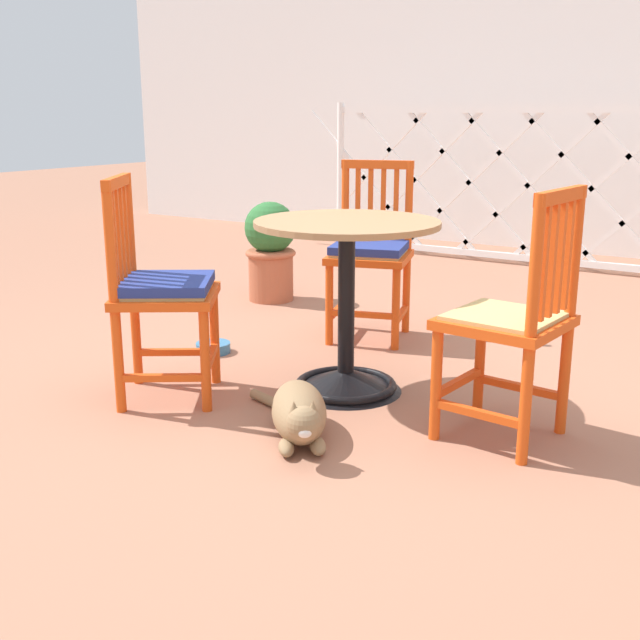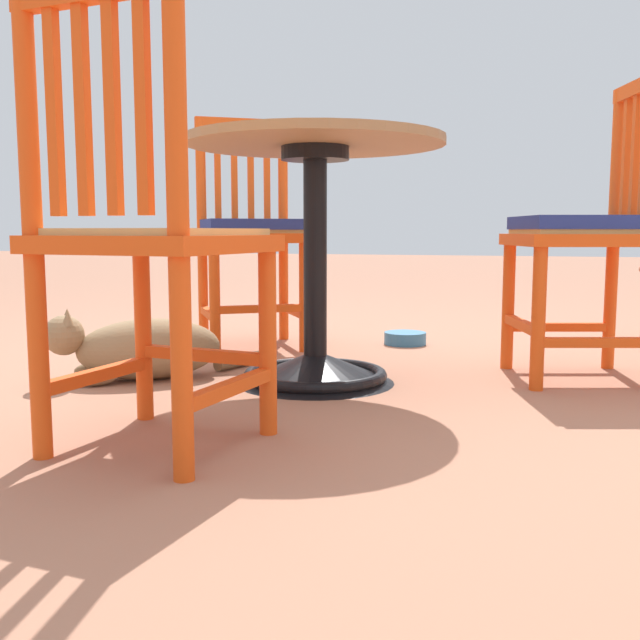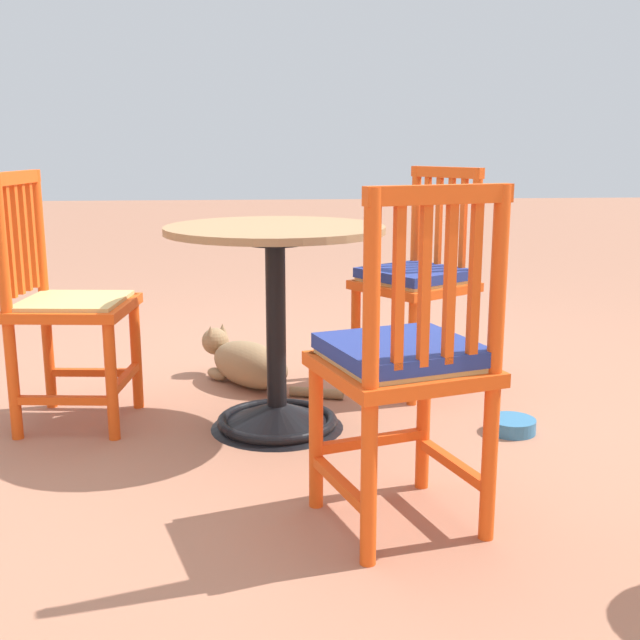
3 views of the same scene
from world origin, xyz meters
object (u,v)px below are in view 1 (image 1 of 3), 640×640
Objects in this scene: orange_chair_tucked_in at (512,323)px; orange_chair_near_fence at (161,292)px; cafe_table at (346,326)px; pet_water_bowl at (213,348)px; terracotta_planter at (271,249)px; tabby_cat at (299,415)px; orange_chair_by_planter at (370,254)px.

orange_chair_near_fence is at bearing -165.84° from orange_chair_tucked_in.
cafe_table reaches higher than pet_water_bowl.
cafe_table is 0.77m from orange_chair_tucked_in.
tabby_cat is at bearing -51.74° from terracotta_planter.
pet_water_bowl is (-0.52, -0.66, -0.42)m from orange_chair_by_planter.
terracotta_planter is at bearing 128.26° from tabby_cat.
orange_chair_by_planter reaches higher than tabby_cat.
orange_chair_by_planter is at bearing 108.09° from tabby_cat.
terracotta_planter is at bearing 156.15° from orange_chair_by_planter.
orange_chair_near_fence is 1.27m from orange_chair_by_planter.
orange_chair_by_planter is at bearing 139.67° from orange_chair_tucked_in.
pet_water_bowl is at bearing -68.94° from terracotta_planter.
terracotta_planter reaches higher than tabby_cat.
pet_water_bowl is (-0.83, 0.12, -0.26)m from cafe_table.
pet_water_bowl is (0.41, -1.07, -0.30)m from terracotta_planter.
orange_chair_tucked_in is at bearing -33.35° from terracotta_planter.
orange_chair_near_fence is at bearing 173.89° from tabby_cat.
orange_chair_near_fence is at bearing -68.82° from terracotta_planter.
orange_chair_tucked_in is (1.35, 0.34, -0.01)m from orange_chair_near_fence.
orange_chair_near_fence and orange_chair_tucked_in have the same top height.
orange_chair_by_planter is at bearing 51.53° from pet_water_bowl.
orange_chair_near_fence reaches higher than cafe_table.
orange_chair_tucked_in is at bearing 14.16° from orange_chair_near_fence.
orange_chair_by_planter is at bearing 111.73° from cafe_table.
cafe_table is 0.88m from pet_water_bowl.
pet_water_bowl is at bearing 145.27° from tabby_cat.
cafe_table is at bearing -43.73° from terracotta_planter.
tabby_cat is 1.16m from pet_water_bowl.
cafe_table is 0.78m from orange_chair_near_fence.
pet_water_bowl is at bearing 171.78° from cafe_table.
orange_chair_by_planter is 1.43m from tabby_cat.
tabby_cat is (0.72, -0.08, -0.35)m from orange_chair_near_fence.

